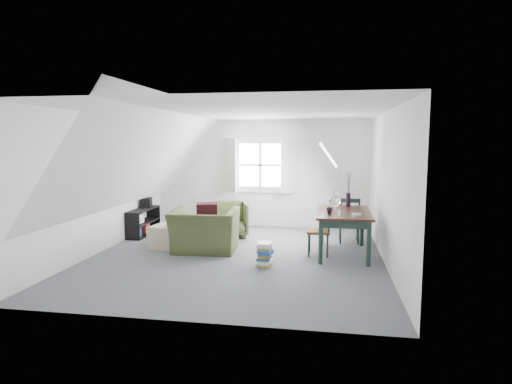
% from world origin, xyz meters
% --- Properties ---
extents(floor, '(5.50, 5.50, 0.00)m').
position_xyz_m(floor, '(0.00, 0.00, 0.00)').
color(floor, '#525258').
rests_on(floor, ground).
extents(ceiling, '(5.50, 5.50, 0.00)m').
position_xyz_m(ceiling, '(0.00, 0.00, 2.50)').
color(ceiling, white).
rests_on(ceiling, wall_back).
extents(wall_back, '(5.00, 0.00, 5.00)m').
position_xyz_m(wall_back, '(0.00, 2.75, 1.25)').
color(wall_back, silver).
rests_on(wall_back, ground).
extents(wall_front, '(5.00, 0.00, 5.00)m').
position_xyz_m(wall_front, '(0.00, -2.75, 1.25)').
color(wall_front, silver).
rests_on(wall_front, ground).
extents(wall_left, '(0.00, 5.50, 5.50)m').
position_xyz_m(wall_left, '(-2.50, 0.00, 1.25)').
color(wall_left, silver).
rests_on(wall_left, ground).
extents(wall_right, '(0.00, 5.50, 5.50)m').
position_xyz_m(wall_right, '(2.50, 0.00, 1.25)').
color(wall_right, silver).
rests_on(wall_right, ground).
extents(slope_left, '(3.19, 5.50, 4.48)m').
position_xyz_m(slope_left, '(-1.55, 0.00, 1.78)').
color(slope_left, white).
rests_on(slope_left, wall_left).
extents(slope_right, '(3.19, 5.50, 4.48)m').
position_xyz_m(slope_right, '(1.55, 0.00, 1.78)').
color(slope_right, white).
rests_on(slope_right, wall_right).
extents(dormer_window, '(1.71, 0.35, 1.30)m').
position_xyz_m(dormer_window, '(0.00, 2.68, 1.45)').
color(dormer_window, white).
rests_on(dormer_window, wall_back).
extents(skylight, '(0.35, 0.75, 0.47)m').
position_xyz_m(skylight, '(1.55, 1.30, 1.75)').
color(skylight, white).
rests_on(skylight, slope_right).
extents(armchair_near, '(1.23, 1.10, 0.76)m').
position_xyz_m(armchair_near, '(-0.65, 0.28, 0.00)').
color(armchair_near, '#3F4824').
rests_on(armchair_near, floor).
extents(armchair_far, '(0.98, 1.00, 0.73)m').
position_xyz_m(armchair_far, '(-0.51, 1.56, 0.00)').
color(armchair_far, '#3F4824').
rests_on(armchair_far, floor).
extents(throw_pillow, '(0.43, 0.33, 0.40)m').
position_xyz_m(throw_pillow, '(-0.65, 0.43, 0.69)').
color(throw_pillow, '#3A0F1A').
rests_on(throw_pillow, armchair_near).
extents(ottoman, '(0.69, 0.69, 0.41)m').
position_xyz_m(ottoman, '(-1.40, 0.47, 0.21)').
color(ottoman, tan).
rests_on(ottoman, floor).
extents(dining_table, '(0.93, 1.55, 0.77)m').
position_xyz_m(dining_table, '(1.84, 0.47, 0.67)').
color(dining_table, black).
rests_on(dining_table, floor).
extents(demijohn, '(0.23, 0.23, 0.33)m').
position_xyz_m(demijohn, '(1.69, 0.92, 0.91)').
color(demijohn, silver).
rests_on(demijohn, dining_table).
extents(vase_twigs, '(0.08, 0.09, 0.65)m').
position_xyz_m(vase_twigs, '(1.94, 1.02, 0.92)').
color(vase_twigs, black).
rests_on(vase_twigs, dining_table).
extents(cup, '(0.14, 0.14, 0.10)m').
position_xyz_m(cup, '(1.59, 0.17, 0.77)').
color(cup, black).
rests_on(cup, dining_table).
extents(paper_box, '(0.14, 0.11, 0.04)m').
position_xyz_m(paper_box, '(2.04, 0.02, 0.80)').
color(paper_box, white).
rests_on(paper_box, dining_table).
extents(dining_chair_far, '(0.43, 0.43, 0.91)m').
position_xyz_m(dining_chair_far, '(1.99, 1.40, 0.47)').
color(dining_chair_far, brown).
rests_on(dining_chair_far, floor).
extents(dining_chair_near, '(0.40, 0.40, 0.84)m').
position_xyz_m(dining_chair_near, '(1.44, 0.34, 0.44)').
color(dining_chair_near, brown).
rests_on(dining_chair_near, floor).
extents(media_shelf, '(0.37, 1.11, 0.57)m').
position_xyz_m(media_shelf, '(-2.37, 1.35, 0.26)').
color(media_shelf, black).
rests_on(media_shelf, floor).
extents(electronics_box, '(0.25, 0.31, 0.22)m').
position_xyz_m(electronics_box, '(-2.37, 1.64, 0.66)').
color(electronics_box, black).
rests_on(electronics_box, media_shelf).
extents(magazine_stack, '(0.28, 0.34, 0.38)m').
position_xyz_m(magazine_stack, '(0.57, -0.47, 0.19)').
color(magazine_stack, '#B29933').
rests_on(magazine_stack, floor).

